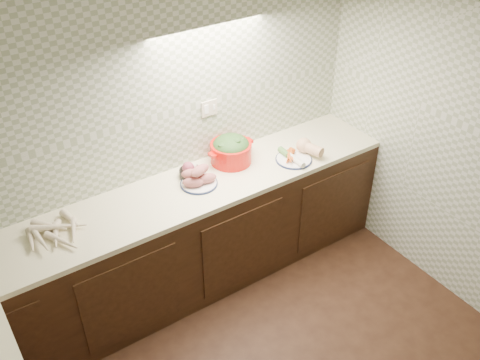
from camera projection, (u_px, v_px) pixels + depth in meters
room at (315, 236)px, 2.29m from camera, size 3.60×3.60×2.60m
parsnip_pile at (57, 232)px, 3.38m from camera, size 0.37×0.44×0.07m
sweet_potato_plate at (198, 177)px, 3.83m from camera, size 0.27×0.27×0.16m
onion_bowl at (190, 171)px, 3.91m from camera, size 0.17×0.17×0.13m
dutch_oven at (231, 150)px, 4.05m from camera, size 0.39×0.34×0.22m
veg_plate at (298, 151)px, 4.14m from camera, size 0.35×0.32×0.13m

